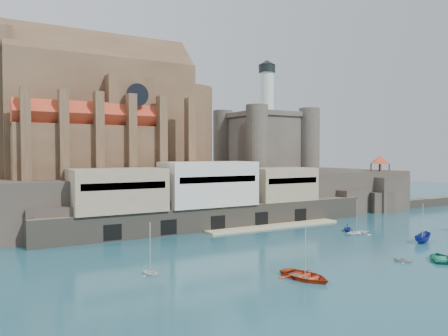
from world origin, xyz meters
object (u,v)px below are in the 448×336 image
boat_0 (305,279)px  boat_2 (422,242)px  church (110,119)px  boat_1 (403,262)px  pavilion (380,161)px  castle_keep (265,139)px

boat_0 → boat_2: bearing=2.4°
boat_0 → church: bearing=88.4°
boat_1 → pavilion: bearing=13.7°
castle_keep → boat_0: bearing=-121.1°
boat_0 → boat_1: (16.78, -0.46, 0.00)m
boat_1 → boat_2: boat_2 is taller
boat_1 → church: bearing=84.2°
church → boat_2: bearing=-51.6°
church → boat_0: size_ratio=7.12×
pavilion → boat_1: size_ratio=2.43×
boat_1 → boat_2: size_ratio=0.53×
church → boat_1: 64.32m
castle_keep → boat_1: castle_keep is taller
boat_1 → boat_2: bearing=-2.9°
church → castle_keep: 40.39m
church → boat_0: bearing=-82.0°
boat_2 → pavilion: bearing=-59.3°
church → pavilion: size_ratio=7.34×
boat_0 → pavilion: bearing=24.1°
boat_0 → castle_keep: bearing=49.4°
castle_keep → boat_0: (-32.52, -53.97, -18.31)m
pavilion → boat_0: pavilion is taller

